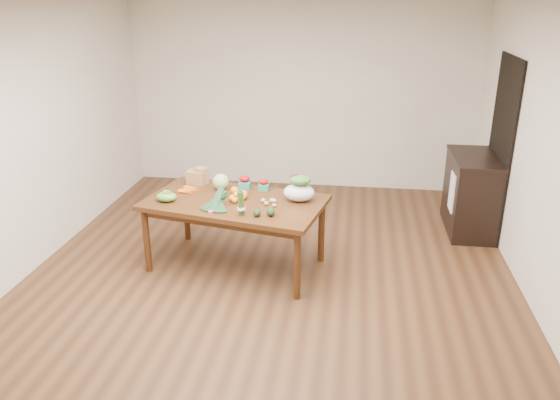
# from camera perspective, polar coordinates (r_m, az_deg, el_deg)

# --- Properties ---
(floor) EXTENTS (6.00, 6.00, 0.00)m
(floor) POSITION_cam_1_polar(r_m,az_deg,el_deg) (5.64, -1.17, -8.36)
(floor) COLOR #57351D
(floor) RESTS_ON ground
(room_walls) EXTENTS (5.02, 6.02, 2.70)m
(room_walls) POSITION_cam_1_polar(r_m,az_deg,el_deg) (5.11, -1.28, 4.94)
(room_walls) COLOR silver
(room_walls) RESTS_ON floor
(dining_table) EXTENTS (1.97, 1.34, 0.75)m
(dining_table) POSITION_cam_1_polar(r_m,az_deg,el_deg) (5.77, -4.66, -3.52)
(dining_table) COLOR #522A13
(dining_table) RESTS_ON floor
(doorway_dark) EXTENTS (0.02, 1.00, 2.10)m
(doorway_dark) POSITION_cam_1_polar(r_m,az_deg,el_deg) (6.88, 22.00, 5.04)
(doorway_dark) COLOR black
(doorway_dark) RESTS_ON floor
(cabinet) EXTENTS (0.52, 1.02, 0.94)m
(cabinet) POSITION_cam_1_polar(r_m,az_deg,el_deg) (6.99, 19.29, 0.64)
(cabinet) COLOR black
(cabinet) RESTS_ON floor
(dish_towel) EXTENTS (0.02, 0.28, 0.45)m
(dish_towel) POSITION_cam_1_polar(r_m,az_deg,el_deg) (6.73, 17.51, 0.79)
(dish_towel) COLOR white
(dish_towel) RESTS_ON cabinet
(paper_bag) EXTENTS (0.30, 0.27, 0.19)m
(paper_bag) POSITION_cam_1_polar(r_m,az_deg,el_deg) (6.12, -8.71, 2.49)
(paper_bag) COLOR #A36649
(paper_bag) RESTS_ON dining_table
(cabbage) EXTENTS (0.17, 0.17, 0.17)m
(cabbage) POSITION_cam_1_polar(r_m,az_deg,el_deg) (5.92, -6.22, 1.90)
(cabbage) COLOR #A4DB7E
(cabbage) RESTS_ON dining_table
(strawberry_basket_a) EXTENTS (0.15, 0.15, 0.11)m
(strawberry_basket_a) POSITION_cam_1_polar(r_m,az_deg,el_deg) (5.95, -3.70, 1.75)
(strawberry_basket_a) COLOR #AF0B0E
(strawberry_basket_a) RESTS_ON dining_table
(strawberry_basket_b) EXTENTS (0.13, 0.13, 0.10)m
(strawberry_basket_b) POSITION_cam_1_polar(r_m,az_deg,el_deg) (5.89, -1.71, 1.52)
(strawberry_basket_b) COLOR red
(strawberry_basket_b) RESTS_ON dining_table
(orange_a) EXTENTS (0.09, 0.09, 0.09)m
(orange_a) POSITION_cam_1_polar(r_m,az_deg,el_deg) (5.78, -4.77, 1.00)
(orange_a) COLOR orange
(orange_a) RESTS_ON dining_table
(orange_b) EXTENTS (0.07, 0.07, 0.07)m
(orange_b) POSITION_cam_1_polar(r_m,az_deg,el_deg) (5.71, -3.74, 0.68)
(orange_b) COLOR #FF5D0F
(orange_b) RESTS_ON dining_table
(orange_c) EXTENTS (0.09, 0.09, 0.09)m
(orange_c) POSITION_cam_1_polar(r_m,az_deg,el_deg) (5.64, -3.86, 0.50)
(orange_c) COLOR orange
(orange_c) RESTS_ON dining_table
(mandarin_cluster) EXTENTS (0.21, 0.21, 0.10)m
(mandarin_cluster) POSITION_cam_1_polar(r_m,az_deg,el_deg) (5.60, -4.60, 0.43)
(mandarin_cluster) COLOR orange
(mandarin_cluster) RESTS_ON dining_table
(carrots) EXTENTS (0.26, 0.26, 0.03)m
(carrots) POSITION_cam_1_polar(r_m,az_deg,el_deg) (5.94, -9.34, 1.05)
(carrots) COLOR #DE5B12
(carrots) RESTS_ON dining_table
(snap_pea_bag) EXTENTS (0.21, 0.16, 0.10)m
(snap_pea_bag) POSITION_cam_1_polar(r_m,az_deg,el_deg) (5.69, -11.78, 0.33)
(snap_pea_bag) COLOR #74B73E
(snap_pea_bag) RESTS_ON dining_table
(kale_bunch) EXTENTS (0.39, 0.46, 0.16)m
(kale_bunch) POSITION_cam_1_polar(r_m,az_deg,el_deg) (5.39, -6.82, -0.16)
(kale_bunch) COLOR #163319
(kale_bunch) RESTS_ON dining_table
(asparagus_bundle) EXTENTS (0.10, 0.13, 0.26)m
(asparagus_bundle) POSITION_cam_1_polar(r_m,az_deg,el_deg) (5.21, -4.10, -0.30)
(asparagus_bundle) COLOR #597E39
(asparagus_bundle) RESTS_ON dining_table
(potato_a) EXTENTS (0.05, 0.05, 0.04)m
(potato_a) POSITION_cam_1_polar(r_m,az_deg,el_deg) (5.55, -1.78, -0.05)
(potato_a) COLOR tan
(potato_a) RESTS_ON dining_table
(potato_b) EXTENTS (0.05, 0.04, 0.04)m
(potato_b) POSITION_cam_1_polar(r_m,az_deg,el_deg) (5.47, -1.43, -0.36)
(potato_b) COLOR tan
(potato_b) RESTS_ON dining_table
(potato_c) EXTENTS (0.05, 0.05, 0.04)m
(potato_c) POSITION_cam_1_polar(r_m,az_deg,el_deg) (5.53, -0.65, -0.08)
(potato_c) COLOR #D9C37D
(potato_c) RESTS_ON dining_table
(potato_d) EXTENTS (0.06, 0.05, 0.05)m
(potato_d) POSITION_cam_1_polar(r_m,az_deg,el_deg) (5.54, -0.82, -0.05)
(potato_d) COLOR tan
(potato_d) RESTS_ON dining_table
(potato_e) EXTENTS (0.05, 0.04, 0.04)m
(potato_e) POSITION_cam_1_polar(r_m,az_deg,el_deg) (5.43, -0.61, -0.56)
(potato_e) COLOR tan
(potato_e) RESTS_ON dining_table
(avocado_a) EXTENTS (0.10, 0.12, 0.07)m
(avocado_a) POSITION_cam_1_polar(r_m,az_deg,el_deg) (5.21, -2.44, -1.32)
(avocado_a) COLOR black
(avocado_a) RESTS_ON dining_table
(avocado_b) EXTENTS (0.11, 0.14, 0.08)m
(avocado_b) POSITION_cam_1_polar(r_m,az_deg,el_deg) (5.22, -0.98, -1.23)
(avocado_b) COLOR black
(avocado_b) RESTS_ON dining_table
(salad_bag) EXTENTS (0.36, 0.30, 0.25)m
(salad_bag) POSITION_cam_1_polar(r_m,az_deg,el_deg) (5.56, 2.01, 1.12)
(salad_bag) COLOR white
(salad_bag) RESTS_ON dining_table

